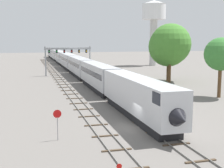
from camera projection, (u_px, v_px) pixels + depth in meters
ground_plane at (133, 128)px, 32.67m from camera, size 400.00×400.00×0.00m
track_main at (72, 71)px, 90.48m from camera, size 2.60×200.00×0.16m
track_near at (60, 81)px, 69.95m from camera, size 2.60×160.00×0.16m
passenger_train at (68, 61)px, 98.98m from camera, size 3.04×150.95×4.80m
signal_gantry at (68, 54)px, 80.10m from camera, size 12.10×0.49×7.57m
water_tower at (154, 16)px, 109.99m from camera, size 8.45×8.45×22.93m
stop_sign at (57, 120)px, 28.49m from camera, size 0.76×0.08×2.88m
trackside_tree_left at (168, 46)px, 68.85m from camera, size 8.88×8.88×12.18m
trackside_tree_mid at (170, 44)px, 66.77m from camera, size 8.85×8.85×12.69m
trackside_tree_right at (221, 54)px, 49.08m from camera, size 5.27×5.27×9.60m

